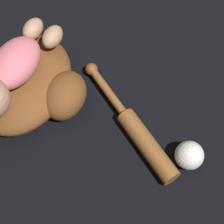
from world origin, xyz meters
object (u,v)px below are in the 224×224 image
Objects in this scene: baby_figure at (9,72)px; baseball_bat at (138,132)px; baseball at (189,155)px; baseball_glove at (31,85)px.

baseball_bat is (0.01, 0.36, -0.13)m from baby_figure.
baseball is at bearing 77.50° from baseball_bat.
baseball_bat is (0.04, 0.33, -0.03)m from baseball_glove.
baby_figure reaches higher than baseball_glove.
baseball_glove is 4.61× the size of baseball.
baby_figure reaches higher than baseball_bat.
baseball_glove is 1.04× the size of baseball_bat.
baseball is (0.08, 0.48, -0.02)m from baseball_glove.
baby_figure is at bearing -94.95° from baseball.
baseball_bat is 0.15m from baseball.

